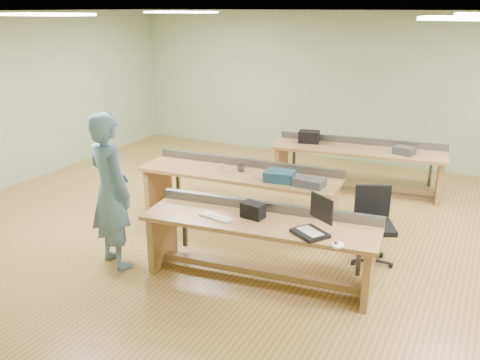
{
  "coord_description": "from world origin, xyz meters",
  "views": [
    {
      "loc": [
        2.58,
        -6.2,
        3.06
      ],
      "look_at": [
        -0.28,
        -0.6,
        0.91
      ],
      "focal_mm": 38.0,
      "sensor_mm": 36.0,
      "label": 1
    }
  ],
  "objects_px": {
    "parts_bin_teal": "(279,176)",
    "task_chair": "(373,236)",
    "workbench_front": "(260,235)",
    "workbench_back": "(358,159)",
    "mug": "(241,168)",
    "drinks_can": "(221,168)",
    "person": "(111,191)",
    "camera_bag": "(253,210)",
    "workbench_mid": "(240,184)",
    "parts_bin_grey": "(310,182)",
    "laptop_base": "(310,233)"
  },
  "relations": [
    {
      "from": "laptop_base",
      "to": "drinks_can",
      "type": "height_order",
      "value": "drinks_can"
    },
    {
      "from": "person",
      "to": "task_chair",
      "type": "height_order",
      "value": "person"
    },
    {
      "from": "person",
      "to": "parts_bin_teal",
      "type": "height_order",
      "value": "person"
    },
    {
      "from": "camera_bag",
      "to": "task_chair",
      "type": "bearing_deg",
      "value": 48.05
    },
    {
      "from": "camera_bag",
      "to": "mug",
      "type": "xyz_separation_m",
      "value": [
        -0.92,
        1.49,
        -0.04
      ]
    },
    {
      "from": "camera_bag",
      "to": "parts_bin_grey",
      "type": "xyz_separation_m",
      "value": [
        0.22,
        1.32,
        -0.03
      ]
    },
    {
      "from": "parts_bin_grey",
      "to": "mug",
      "type": "xyz_separation_m",
      "value": [
        -1.13,
        0.17,
        -0.01
      ]
    },
    {
      "from": "workbench_mid",
      "to": "person",
      "type": "distance_m",
      "value": 2.13
    },
    {
      "from": "drinks_can",
      "to": "laptop_base",
      "type": "bearing_deg",
      "value": -37.68
    },
    {
      "from": "task_chair",
      "to": "parts_bin_teal",
      "type": "distance_m",
      "value": 1.54
    },
    {
      "from": "workbench_front",
      "to": "drinks_can",
      "type": "relative_size",
      "value": 22.15
    },
    {
      "from": "camera_bag",
      "to": "parts_bin_teal",
      "type": "distance_m",
      "value": 1.36
    },
    {
      "from": "workbench_front",
      "to": "workbench_mid",
      "type": "xyz_separation_m",
      "value": [
        -1.02,
        1.48,
        0.01
      ]
    },
    {
      "from": "parts_bin_teal",
      "to": "parts_bin_grey",
      "type": "bearing_deg",
      "value": -2.3
    },
    {
      "from": "workbench_back",
      "to": "workbench_front",
      "type": "bearing_deg",
      "value": -100.5
    },
    {
      "from": "drinks_can",
      "to": "parts_bin_grey",
      "type": "bearing_deg",
      "value": 0.21
    },
    {
      "from": "workbench_back",
      "to": "mug",
      "type": "height_order",
      "value": "workbench_back"
    },
    {
      "from": "parts_bin_teal",
      "to": "task_chair",
      "type": "bearing_deg",
      "value": -14.23
    },
    {
      "from": "task_chair",
      "to": "drinks_can",
      "type": "relative_size",
      "value": 7.71
    },
    {
      "from": "mug",
      "to": "drinks_can",
      "type": "bearing_deg",
      "value": -143.4
    },
    {
      "from": "workbench_front",
      "to": "workbench_back",
      "type": "bearing_deg",
      "value": 79.79
    },
    {
      "from": "workbench_mid",
      "to": "camera_bag",
      "type": "bearing_deg",
      "value": -61.23
    },
    {
      "from": "workbench_mid",
      "to": "camera_bag",
      "type": "height_order",
      "value": "camera_bag"
    },
    {
      "from": "laptop_base",
      "to": "mug",
      "type": "relative_size",
      "value": 2.93
    },
    {
      "from": "mug",
      "to": "workbench_mid",
      "type": "bearing_deg",
      "value": -92.17
    },
    {
      "from": "task_chair",
      "to": "parts_bin_grey",
      "type": "distance_m",
      "value": 1.12
    },
    {
      "from": "laptop_base",
      "to": "parts_bin_grey",
      "type": "relative_size",
      "value": 0.87
    },
    {
      "from": "parts_bin_teal",
      "to": "mug",
      "type": "distance_m",
      "value": 0.7
    },
    {
      "from": "workbench_mid",
      "to": "workbench_back",
      "type": "distance_m",
      "value": 2.44
    },
    {
      "from": "workbench_back",
      "to": "parts_bin_grey",
      "type": "bearing_deg",
      "value": -99.57
    },
    {
      "from": "camera_bag",
      "to": "task_chair",
      "type": "distance_m",
      "value": 1.61
    },
    {
      "from": "laptop_base",
      "to": "parts_bin_teal",
      "type": "distance_m",
      "value": 1.79
    },
    {
      "from": "laptop_base",
      "to": "task_chair",
      "type": "bearing_deg",
      "value": 101.43
    },
    {
      "from": "person",
      "to": "drinks_can",
      "type": "xyz_separation_m",
      "value": [
        0.5,
        1.83,
        -0.15
      ]
    },
    {
      "from": "parts_bin_teal",
      "to": "drinks_can",
      "type": "xyz_separation_m",
      "value": [
        -0.92,
        -0.02,
        -0.01
      ]
    },
    {
      "from": "workbench_back",
      "to": "laptop_base",
      "type": "height_order",
      "value": "workbench_back"
    },
    {
      "from": "task_chair",
      "to": "drinks_can",
      "type": "distance_m",
      "value": 2.41
    },
    {
      "from": "laptop_base",
      "to": "task_chair",
      "type": "height_order",
      "value": "task_chair"
    },
    {
      "from": "laptop_base",
      "to": "workbench_mid",
      "type": "bearing_deg",
      "value": 168.64
    },
    {
      "from": "workbench_mid",
      "to": "parts_bin_teal",
      "type": "distance_m",
      "value": 0.74
    },
    {
      "from": "workbench_front",
      "to": "drinks_can",
      "type": "height_order",
      "value": "drinks_can"
    },
    {
      "from": "parts_bin_teal",
      "to": "parts_bin_grey",
      "type": "distance_m",
      "value": 0.45
    },
    {
      "from": "task_chair",
      "to": "mug",
      "type": "height_order",
      "value": "task_chair"
    },
    {
      "from": "laptop_base",
      "to": "parts_bin_grey",
      "type": "xyz_separation_m",
      "value": [
        -0.53,
        1.47,
        0.04
      ]
    },
    {
      "from": "workbench_back",
      "to": "parts_bin_grey",
      "type": "height_order",
      "value": "same"
    },
    {
      "from": "laptop_base",
      "to": "drinks_can",
      "type": "distance_m",
      "value": 2.4
    },
    {
      "from": "parts_bin_teal",
      "to": "mug",
      "type": "bearing_deg",
      "value": 167.53
    },
    {
      "from": "workbench_front",
      "to": "person",
      "type": "xyz_separation_m",
      "value": [
        -1.75,
        -0.49,
        0.41
      ]
    },
    {
      "from": "workbench_front",
      "to": "parts_bin_grey",
      "type": "xyz_separation_m",
      "value": [
        0.11,
        1.35,
        0.25
      ]
    },
    {
      "from": "person",
      "to": "camera_bag",
      "type": "distance_m",
      "value": 1.73
    }
  ]
}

